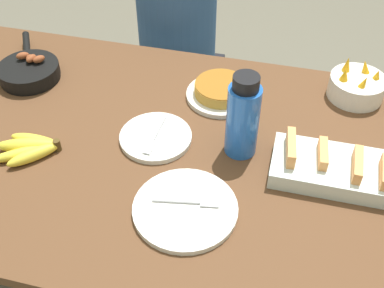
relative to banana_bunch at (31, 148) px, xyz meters
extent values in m
plane|color=#666051|center=(0.44, 0.11, -0.73)|extent=(14.00, 14.00, 0.00)
cube|color=brown|center=(0.44, 0.11, -0.04)|extent=(1.87, 1.00, 0.03)
cylinder|color=brown|center=(-0.44, 0.55, -0.39)|extent=(0.07, 0.07, 0.68)
ellipsoid|color=yellow|center=(0.00, 0.03, 0.00)|extent=(0.15, 0.04, 0.04)
ellipsoid|color=yellow|center=(-0.01, 0.01, 0.00)|extent=(0.19, 0.09, 0.04)
ellipsoid|color=yellow|center=(-0.01, -0.02, 0.00)|extent=(0.18, 0.14, 0.03)
ellipsoid|color=yellow|center=(0.02, -0.02, 0.00)|extent=(0.13, 0.14, 0.04)
cylinder|color=#4C3819|center=(0.07, 0.03, 0.00)|extent=(0.02, 0.02, 0.04)
cube|color=silver|center=(0.83, 0.11, 0.01)|extent=(0.33, 0.17, 0.05)
cube|color=#F29E56|center=(0.71, 0.12, 0.05)|extent=(0.03, 0.12, 0.05)
cube|color=#F29E56|center=(0.80, 0.13, 0.05)|extent=(0.03, 0.10, 0.04)
cube|color=#F29E56|center=(0.89, 0.11, 0.05)|extent=(0.02, 0.11, 0.04)
cylinder|color=black|center=(-0.17, 0.33, -0.01)|extent=(0.20, 0.20, 0.01)
cylinder|color=black|center=(-0.17, 0.33, 0.01)|extent=(0.20, 0.20, 0.04)
cylinder|color=black|center=(-0.26, 0.47, 0.02)|extent=(0.09, 0.13, 0.02)
ellipsoid|color=brown|center=(-0.17, 0.35, 0.05)|extent=(0.04, 0.05, 0.03)
ellipsoid|color=brown|center=(-0.14, 0.35, 0.05)|extent=(0.05, 0.05, 0.03)
ellipsoid|color=brown|center=(-0.18, 0.35, 0.05)|extent=(0.03, 0.04, 0.03)
ellipsoid|color=brown|center=(-0.20, 0.36, 0.05)|extent=(0.05, 0.05, 0.03)
cylinder|color=silver|center=(0.47, 0.38, -0.01)|extent=(0.22, 0.22, 0.02)
cylinder|color=gold|center=(0.47, 0.38, 0.01)|extent=(0.17, 0.17, 0.04)
cylinder|color=#9B601E|center=(0.47, 0.38, 0.03)|extent=(0.17, 0.17, 0.00)
cylinder|color=silver|center=(0.48, -0.10, -0.01)|extent=(0.27, 0.27, 0.02)
cylinder|color=silver|center=(0.45, -0.09, 0.00)|extent=(0.12, 0.03, 0.01)
cube|color=silver|center=(0.54, -0.08, 0.00)|extent=(0.05, 0.03, 0.00)
cylinder|color=silver|center=(0.33, 0.14, -0.01)|extent=(0.21, 0.21, 0.02)
cylinder|color=silver|center=(0.33, 0.16, 0.00)|extent=(0.01, 0.12, 0.01)
cube|color=silver|center=(0.33, 0.08, 0.00)|extent=(0.02, 0.05, 0.00)
cylinder|color=silver|center=(0.89, 0.49, 0.02)|extent=(0.18, 0.18, 0.07)
cone|color=#F4A819|center=(0.94, 0.50, 0.07)|extent=(0.03, 0.03, 0.04)
cone|color=#F4A819|center=(0.90, 0.53, 0.07)|extent=(0.05, 0.04, 0.05)
cone|color=#F4A819|center=(0.85, 0.52, 0.07)|extent=(0.04, 0.04, 0.06)
cone|color=#F4A819|center=(0.84, 0.47, 0.07)|extent=(0.04, 0.04, 0.05)
cone|color=#F4A819|center=(0.90, 0.45, 0.07)|extent=(0.04, 0.03, 0.05)
cylinder|color=blue|center=(0.57, 0.16, 0.09)|extent=(0.09, 0.09, 0.22)
cylinder|color=black|center=(0.57, 0.16, 0.22)|extent=(0.07, 0.07, 0.04)
cube|color=black|center=(0.19, 0.87, -0.51)|extent=(0.35, 0.35, 0.44)
cylinder|color=#2D5184|center=(0.19, 0.87, -0.05)|extent=(0.32, 0.32, 0.47)
camera|label=1|loc=(0.68, -0.84, 0.94)|focal=45.00mm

